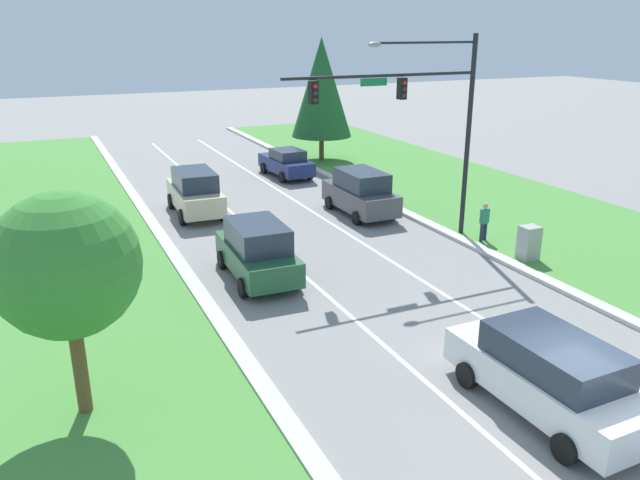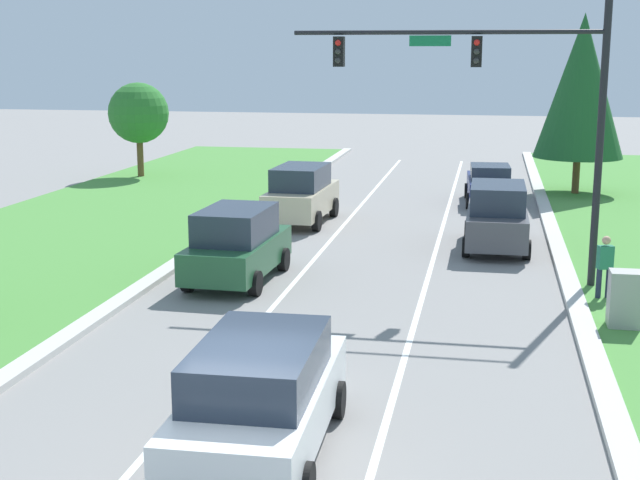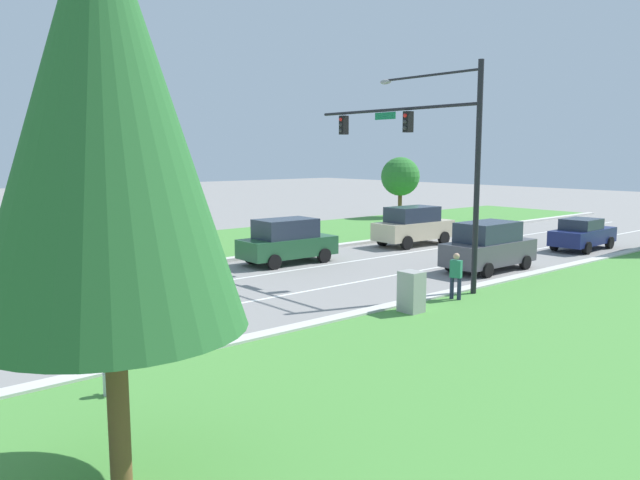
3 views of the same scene
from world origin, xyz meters
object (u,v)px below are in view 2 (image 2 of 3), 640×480
at_px(white_suv, 261,395).
at_px(graphite_suv, 497,217).
at_px(utility_cabinet, 624,301).
at_px(navy_sedan, 489,184).
at_px(pedestrian, 605,265).
at_px(traffic_signal_mast, 512,81).
at_px(forest_suv, 237,244).
at_px(oak_near_left_tree, 138,113).
at_px(conifer_near_right_tree, 581,86).
at_px(champagne_suv, 301,194).

xyz_separation_m(white_suv, graphite_suv, (3.69, 16.00, 0.09)).
bearing_deg(utility_cabinet, white_suv, -129.90).
relative_size(navy_sedan, pedestrian, 2.69).
distance_m(traffic_signal_mast, forest_suv, 8.58).
xyz_separation_m(pedestrian, oak_near_left_tree, (-20.32, 19.36, 2.31)).
height_order(utility_cabinet, conifer_near_right_tree, conifer_near_right_tree).
height_order(navy_sedan, utility_cabinet, navy_sedan).
bearing_deg(champagne_suv, oak_near_left_tree, 137.41).
relative_size(graphite_suv, oak_near_left_tree, 0.96).
distance_m(navy_sedan, utility_cabinet, 17.28).
height_order(navy_sedan, oak_near_left_tree, oak_near_left_tree).
relative_size(navy_sedan, oak_near_left_tree, 0.95).
height_order(forest_suv, oak_near_left_tree, oak_near_left_tree).
height_order(navy_sedan, conifer_near_right_tree, conifer_near_right_tree).
bearing_deg(traffic_signal_mast, champagne_suv, 133.51).
distance_m(forest_suv, oak_near_left_tree, 22.03).
height_order(traffic_signal_mast, champagne_suv, traffic_signal_mast).
distance_m(white_suv, conifer_near_right_tree, 29.18).
distance_m(white_suv, oak_near_left_tree, 32.82).
height_order(graphite_suv, utility_cabinet, graphite_suv).
bearing_deg(forest_suv, pedestrian, 1.05).
relative_size(utility_cabinet, conifer_near_right_tree, 0.17).
xyz_separation_m(champagne_suv, conifer_near_right_tree, (10.62, 8.82, 3.69)).
bearing_deg(graphite_suv, forest_suv, -141.98).
height_order(graphite_suv, champagne_suv, champagne_suv).
xyz_separation_m(graphite_suv, utility_cabinet, (2.84, -8.19, -0.37)).
relative_size(forest_suv, pedestrian, 2.72).
bearing_deg(white_suv, conifer_near_right_tree, 74.34).
distance_m(champagne_suv, conifer_near_right_tree, 14.29).
xyz_separation_m(traffic_signal_mast, oak_near_left_tree, (-17.83, 18.11, -2.24)).
height_order(forest_suv, champagne_suv, champagne_suv).
xyz_separation_m(forest_suv, graphite_suv, (7.07, 5.58, 0.02)).
xyz_separation_m(traffic_signal_mast, conifer_near_right_tree, (3.31, 16.51, -0.70)).
relative_size(white_suv, utility_cabinet, 3.72).
distance_m(forest_suv, conifer_near_right_tree, 20.87).
relative_size(navy_sedan, white_suv, 0.89).
xyz_separation_m(forest_suv, utility_cabinet, (9.90, -2.62, -0.36)).
height_order(pedestrian, oak_near_left_tree, oak_near_left_tree).
bearing_deg(graphite_suv, oak_near_left_tree, 142.08).
bearing_deg(white_suv, utility_cabinet, 48.85).
bearing_deg(traffic_signal_mast, pedestrian, -26.72).
xyz_separation_m(forest_suv, conifer_near_right_tree, (10.57, 17.60, 3.74)).
distance_m(forest_suv, graphite_suv, 9.00).
height_order(white_suv, conifer_near_right_tree, conifer_near_right_tree).
bearing_deg(conifer_near_right_tree, graphite_suv, -106.26).
bearing_deg(champagne_suv, navy_sedan, 41.44).
xyz_separation_m(navy_sedan, conifer_near_right_tree, (3.77, 3.21, 3.95)).
bearing_deg(oak_near_left_tree, forest_suv, -61.15).
relative_size(white_suv, pedestrian, 3.03).
bearing_deg(traffic_signal_mast, white_suv, -108.64).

